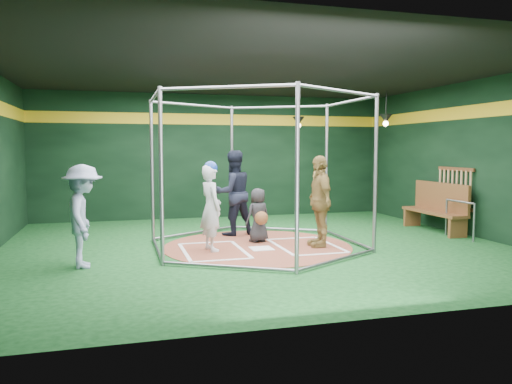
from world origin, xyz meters
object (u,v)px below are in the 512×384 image
object	(u,v)px
visitor_leopard	(320,201)
umpire	(233,193)
dugout_bench	(437,207)
batter_figure	(211,206)

from	to	relation	value
visitor_leopard	umpire	distance (m)	2.23
umpire	dugout_bench	bearing A→B (deg)	158.12
visitor_leopard	umpire	bearing A→B (deg)	-137.37
dugout_bench	visitor_leopard	bearing A→B (deg)	-163.95
visitor_leopard	umpire	xyz separation A→B (m)	(-1.38, 1.75, 0.05)
batter_figure	visitor_leopard	world-z (taller)	visitor_leopard
batter_figure	umpire	bearing A→B (deg)	63.33
umpire	dugout_bench	xyz separation A→B (m)	(4.82, -0.76, -0.38)
batter_figure	umpire	xyz separation A→B (m)	(0.80, 1.59, 0.10)
visitor_leopard	umpire	world-z (taller)	umpire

